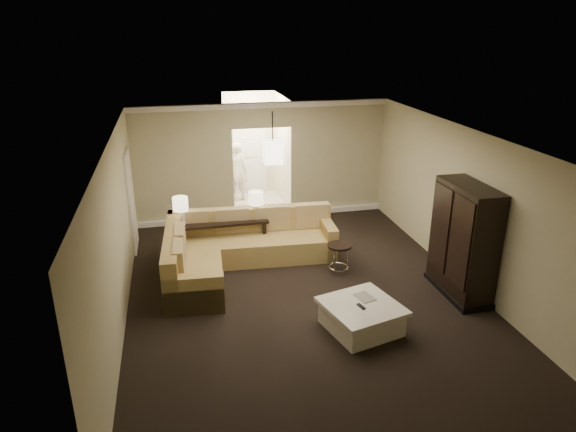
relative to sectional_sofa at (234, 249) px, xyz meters
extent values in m
plane|color=black|center=(1.04, -1.38, -0.40)|extent=(8.00, 8.00, 0.00)
cube|color=#C3BB93|center=(1.04, 2.62, 1.00)|extent=(6.00, 0.04, 2.80)
cube|color=#C3BB93|center=(1.04, -5.38, 1.00)|extent=(6.00, 0.04, 2.80)
cube|color=#C3BB93|center=(-1.96, -1.38, 1.00)|extent=(0.04, 8.00, 2.80)
cube|color=#C3BB93|center=(4.04, -1.38, 1.00)|extent=(0.04, 8.00, 2.80)
cube|color=silver|center=(1.04, -1.38, 2.40)|extent=(6.00, 8.00, 0.02)
cube|color=white|center=(1.04, 2.57, 2.33)|extent=(6.00, 0.10, 0.12)
cube|color=white|center=(1.04, 2.57, -0.34)|extent=(6.00, 0.10, 0.12)
cube|color=white|center=(-1.93, 1.42, 0.65)|extent=(0.05, 0.90, 2.10)
cube|color=beige|center=(1.04, 3.62, -0.40)|extent=(1.40, 2.00, 0.01)
cube|color=#F7EDCA|center=(0.34, 3.62, 1.00)|extent=(0.04, 2.00, 2.80)
cube|color=#F7EDCA|center=(1.74, 3.62, 1.00)|extent=(0.04, 2.00, 2.80)
cube|color=#F7EDCA|center=(1.04, 4.62, 1.00)|extent=(1.40, 0.04, 2.80)
cube|color=white|center=(1.04, 4.59, 0.65)|extent=(0.90, 0.05, 2.10)
cube|color=brown|center=(0.42, 0.33, -0.16)|extent=(3.37, 1.20, 0.46)
cube|color=brown|center=(-0.82, -0.86, -0.16)|extent=(1.09, 1.60, 0.46)
cube|color=brown|center=(0.44, 0.70, 0.32)|extent=(3.32, 0.47, 0.51)
cube|color=brown|center=(-1.15, -0.29, 0.32)|extent=(0.43, 2.66, 0.51)
cube|color=brown|center=(1.96, 0.24, -0.05)|extent=(0.28, 1.01, 0.68)
cube|color=brown|center=(-0.86, -1.52, -0.05)|extent=(1.01, 0.28, 0.68)
cube|color=tan|center=(-0.78, 0.72, 0.34)|extent=(0.69, 0.22, 0.51)
cube|color=tan|center=(0.05, 0.67, 0.34)|extent=(0.69, 0.22, 0.51)
cube|color=tan|center=(0.88, 0.62, 0.34)|extent=(0.69, 0.22, 0.51)
cube|color=tan|center=(1.70, 0.56, 0.34)|extent=(0.69, 0.22, 0.51)
cube|color=tan|center=(-1.01, -0.19, 0.34)|extent=(0.22, 0.67, 0.51)
cube|color=tan|center=(-1.06, -0.96, 0.34)|extent=(0.22, 0.67, 0.51)
cube|color=beige|center=(1.65, -2.58, -0.21)|extent=(1.19, 1.19, 0.37)
cube|color=beige|center=(1.65, -2.58, 0.01)|extent=(1.33, 1.33, 0.07)
cube|color=black|center=(1.62, -2.65, 0.05)|extent=(0.10, 0.18, 0.02)
cube|color=beige|center=(1.77, -2.38, 0.05)|extent=(0.31, 0.38, 0.01)
cube|color=black|center=(-0.20, 0.62, 0.33)|extent=(1.94, 0.46, 0.05)
cube|color=black|center=(-1.08, 0.61, -0.04)|extent=(0.07, 0.40, 0.71)
cube|color=black|center=(0.68, 0.63, -0.04)|extent=(0.07, 0.40, 0.71)
cube|color=black|center=(-0.20, 0.62, -0.29)|extent=(1.86, 0.42, 0.04)
cube|color=black|center=(3.74, -1.87, 0.61)|extent=(0.55, 1.34, 2.00)
cube|color=black|center=(3.45, -2.21, 0.75)|extent=(0.03, 0.59, 1.53)
cube|color=black|center=(3.45, -1.54, 0.75)|extent=(0.03, 0.59, 1.53)
cube|color=black|center=(3.74, -1.87, -0.35)|extent=(0.59, 1.39, 0.10)
cylinder|color=black|center=(1.92, -0.64, 0.15)|extent=(0.46, 0.46, 0.04)
torus|color=silver|center=(1.92, -0.64, -0.29)|extent=(0.38, 0.38, 0.02)
cylinder|color=silver|center=(2.10, -0.67, -0.13)|extent=(0.02, 0.02, 0.54)
cylinder|color=silver|center=(1.87, -0.47, -0.13)|extent=(0.02, 0.02, 0.54)
cylinder|color=silver|center=(1.80, -0.77, -0.13)|extent=(0.02, 0.02, 0.54)
cylinder|color=silver|center=(-0.95, 0.61, 0.51)|extent=(0.14, 0.14, 0.31)
cylinder|color=#FFE7BF|center=(-0.95, 0.61, 0.79)|extent=(0.30, 0.30, 0.26)
cylinder|color=silver|center=(0.55, 0.62, 0.51)|extent=(0.14, 0.14, 0.31)
cylinder|color=#FFE7BF|center=(0.55, 0.62, 0.79)|extent=(0.30, 0.30, 0.26)
cylinder|color=black|center=(1.04, 1.32, 2.10)|extent=(0.02, 0.02, 0.60)
cube|color=beige|center=(1.04, 1.32, 1.55)|extent=(0.38, 0.38, 0.48)
imported|color=beige|center=(0.59, 4.06, 0.48)|extent=(0.68, 0.49, 1.75)
camera|label=1|loc=(-0.99, -9.06, 4.14)|focal=32.00mm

